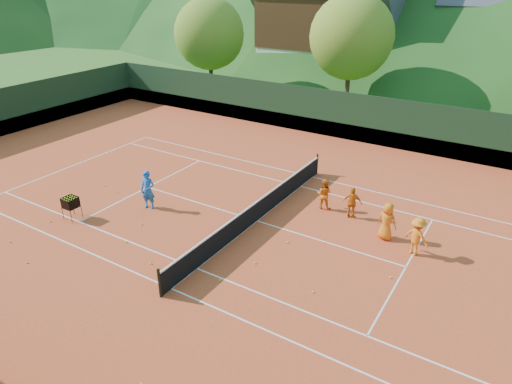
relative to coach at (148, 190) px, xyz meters
The scene contains 29 objects.
ground 5.09m from the coach, 18.12° to the left, with size 400.00×400.00×0.00m, color #2B5119.
clay_court 5.09m from the coach, 18.12° to the left, with size 40.00×24.00×0.02m, color #B73C1D.
coach is the anchor object (origin of this frame).
student_a 7.87m from the coach, 31.91° to the left, with size 0.69×0.54×1.42m, color orange.
student_b 9.01m from the coach, 26.40° to the left, with size 0.84×0.35×1.43m, color orange.
student_c 10.34m from the coach, 17.31° to the left, with size 0.77×0.50×1.57m, color orange.
student_d 11.47m from the coach, 13.02° to the left, with size 0.99×0.57×1.53m, color orange.
tennis_ball_0 4.61m from the coach, 45.60° to the right, with size 0.07×0.07×0.07m, color #D1F228.
tennis_ball_1 2.67m from the coach, behind, with size 0.07×0.07×0.07m, color #D1F228.
tennis_ball_4 1.79m from the coach, 59.21° to the right, with size 0.07×0.07×0.07m, color #D1F228.
tennis_ball_5 5.73m from the coach, 97.47° to the right, with size 0.07×0.07×0.07m, color #D1F228.
tennis_ball_6 3.09m from the coach, 64.23° to the right, with size 0.07×0.07×0.07m, color #D1F228.
tennis_ball_7 10.06m from the coach, 47.32° to the right, with size 0.07×0.07×0.07m, color #D1F228.
tennis_ball_8 4.29m from the coach, 129.86° to the right, with size 0.07×0.07×0.07m, color #D1F228.
tennis_ball_9 9.11m from the coach, 10.04° to the right, with size 0.07×0.07×0.07m, color #D1F228.
tennis_ball_10 6.82m from the coach, ahead, with size 0.07×0.07×0.07m, color #D1F228.
tennis_ball_12 5.80m from the coach, 117.10° to the right, with size 0.07×0.07×0.07m, color #D1F228.
tennis_ball_14 3.68m from the coach, behind, with size 0.07×0.07×0.07m, color #D1F228.
tennis_ball_15 10.94m from the coach, ahead, with size 0.07×0.07×0.07m, color #D1F228.
tennis_ball_16 4.39m from the coach, 15.81° to the right, with size 0.07×0.07×0.07m, color #D1F228.
tennis_ball_17 6.57m from the coach, 10.51° to the right, with size 0.07×0.07×0.07m, color #D1F228.
tennis_ball_18 6.55m from the coach, 24.61° to the right, with size 0.07×0.07×0.07m, color #D1F228.
court_lines 5.09m from the coach, 18.12° to the left, with size 23.83×11.03×0.00m.
tennis_net 5.03m from the coach, 18.12° to the left, with size 0.10×12.07×1.10m.
perimeter_fence 5.02m from the coach, 18.12° to the left, with size 40.40×24.24×3.00m.
ball_hopper 3.28m from the coach, 130.55° to the right, with size 0.57×0.57×1.00m.
chalet_left 32.34m from the coach, 99.43° to the left, with size 13.80×9.93×12.92m.
tree_a 22.90m from the coach, 119.88° to the left, with size 6.00×6.00×7.88m.
tree_b 21.99m from the coach, 87.98° to the left, with size 6.40×6.40×8.40m.
Camera 1 is at (9.04, -14.52, 9.72)m, focal length 32.00 mm.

